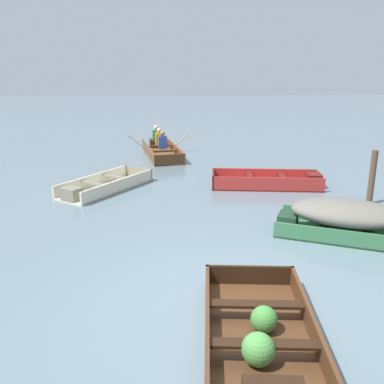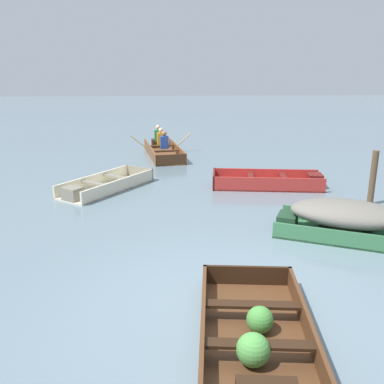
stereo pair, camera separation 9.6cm
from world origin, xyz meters
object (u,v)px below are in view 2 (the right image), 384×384
Objects in this scene: skiff_red_mid_moored at (272,182)px; mooring_post at (373,178)px; dinghy_dark_varnish_foreground at (256,339)px; skiff_green_far_moored at (345,217)px; skiff_cream_near_moored at (104,186)px; rowboat_wooden_brown_with_crew at (163,149)px.

mooring_post reaches higher than skiff_red_mid_moored.
dinghy_dark_varnish_foreground is 0.93× the size of skiff_red_mid_moored.
mooring_post is at bearing 53.10° from skiff_green_far_moored.
dinghy_dark_varnish_foreground is 1.01× the size of skiff_cream_near_moored.
skiff_green_far_moored is at bearing 54.14° from dinghy_dark_varnish_foreground.
skiff_cream_near_moored is 6.57m from mooring_post.
skiff_green_far_moored is (4.98, -3.38, 0.27)m from skiff_cream_near_moored.
rowboat_wooden_brown_with_crew reaches higher than dinghy_dark_varnish_foreground.
skiff_red_mid_moored reaches higher than skiff_cream_near_moored.
skiff_cream_near_moored is at bearing 111.79° from dinghy_dark_varnish_foreground.
rowboat_wooden_brown_with_crew is at bearing 123.50° from skiff_red_mid_moored.
rowboat_wooden_brown_with_crew reaches higher than skiff_red_mid_moored.
dinghy_dark_varnish_foreground is 6.93m from skiff_red_mid_moored.
rowboat_wooden_brown_with_crew is (-2.94, 4.44, 0.09)m from skiff_red_mid_moored.
skiff_green_far_moored is 0.83× the size of rowboat_wooden_brown_with_crew.
skiff_green_far_moored is 8.64m from rowboat_wooden_brown_with_crew.
skiff_red_mid_moored is (4.44, 0.08, 0.01)m from skiff_cream_near_moored.
dinghy_dark_varnish_foreground is at bearing -125.86° from skiff_green_far_moored.
skiff_cream_near_moored is at bearing 145.87° from skiff_green_far_moored.
dinghy_dark_varnish_foreground is at bearing -105.01° from skiff_red_mid_moored.
mooring_post reaches higher than skiff_cream_near_moored.
skiff_cream_near_moored is at bearing 166.61° from mooring_post.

